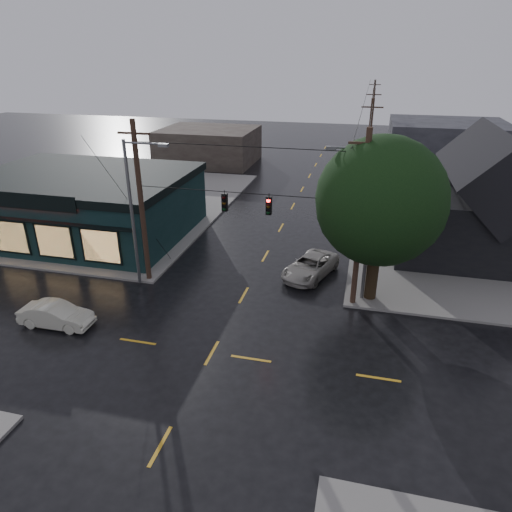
% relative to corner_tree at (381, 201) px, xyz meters
% --- Properties ---
extents(ground_plane, '(160.00, 160.00, 0.00)m').
position_rel_corner_tree_xyz_m(ground_plane, '(-7.46, -7.33, -6.11)').
color(ground_plane, black).
extents(sidewalk_nw, '(28.00, 28.00, 0.15)m').
position_rel_corner_tree_xyz_m(sidewalk_nw, '(-27.46, 12.67, -6.04)').
color(sidewalk_nw, gray).
rests_on(sidewalk_nw, ground).
extents(pizza_shop, '(16.30, 12.34, 4.90)m').
position_rel_corner_tree_xyz_m(pizza_shop, '(-22.46, 5.61, -3.55)').
color(pizza_shop, black).
rests_on(pizza_shop, ground).
extents(ne_building, '(12.60, 11.60, 8.75)m').
position_rel_corner_tree_xyz_m(ne_building, '(7.54, 9.67, -1.64)').
color(ne_building, black).
rests_on(ne_building, ground).
extents(corner_tree, '(7.18, 7.18, 9.57)m').
position_rel_corner_tree_xyz_m(corner_tree, '(0.00, 0.00, 0.00)').
color(corner_tree, black).
rests_on(corner_tree, ground).
extents(utility_pole_nw, '(2.00, 0.32, 10.15)m').
position_rel_corner_tree_xyz_m(utility_pole_nw, '(-13.96, -0.83, -6.11)').
color(utility_pole_nw, black).
rests_on(utility_pole_nw, ground).
extents(utility_pole_ne, '(2.00, 0.32, 10.15)m').
position_rel_corner_tree_xyz_m(utility_pole_ne, '(-0.96, -0.83, -6.11)').
color(utility_pole_ne, black).
rests_on(utility_pole_ne, ground).
extents(utility_pole_far_a, '(2.00, 0.32, 9.65)m').
position_rel_corner_tree_xyz_m(utility_pole_far_a, '(-0.96, 20.67, -6.11)').
color(utility_pole_far_a, black).
rests_on(utility_pole_far_a, ground).
extents(utility_pole_far_b, '(2.00, 0.32, 9.15)m').
position_rel_corner_tree_xyz_m(utility_pole_far_b, '(-0.96, 40.67, -6.11)').
color(utility_pole_far_b, black).
rests_on(utility_pole_far_b, ground).
extents(utility_pole_far_c, '(2.00, 0.32, 9.15)m').
position_rel_corner_tree_xyz_m(utility_pole_far_c, '(-0.96, 60.67, -6.11)').
color(utility_pole_far_c, black).
rests_on(utility_pole_far_c, ground).
extents(span_signal_assembly, '(13.00, 0.48, 1.23)m').
position_rel_corner_tree_xyz_m(span_signal_assembly, '(-7.37, -0.83, -0.41)').
color(span_signal_assembly, black).
rests_on(span_signal_assembly, ground).
extents(streetlight_nw, '(5.40, 0.30, 9.15)m').
position_rel_corner_tree_xyz_m(streetlight_nw, '(-14.26, -1.53, -6.11)').
color(streetlight_nw, slate).
rests_on(streetlight_nw, ground).
extents(streetlight_ne, '(5.40, 0.30, 9.15)m').
position_rel_corner_tree_xyz_m(streetlight_ne, '(-0.46, -0.13, -6.11)').
color(streetlight_ne, slate).
rests_on(streetlight_ne, ground).
extents(bg_building_west, '(12.00, 10.00, 4.40)m').
position_rel_corner_tree_xyz_m(bg_building_west, '(-21.46, 32.67, -3.91)').
color(bg_building_west, '#312724').
rests_on(bg_building_west, ground).
extents(bg_building_east, '(14.00, 12.00, 5.60)m').
position_rel_corner_tree_xyz_m(bg_building_east, '(8.54, 37.67, -3.31)').
color(bg_building_east, '#27272C').
rests_on(bg_building_east, ground).
extents(sedan_cream, '(4.01, 1.46, 1.31)m').
position_rel_corner_tree_xyz_m(sedan_cream, '(-16.37, -6.99, -5.46)').
color(sedan_cream, beige).
rests_on(sedan_cream, ground).
extents(suv_silver, '(3.77, 5.40, 1.37)m').
position_rel_corner_tree_xyz_m(suv_silver, '(-3.88, 2.30, -5.43)').
color(suv_silver, '#A09B94').
rests_on(suv_silver, ground).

